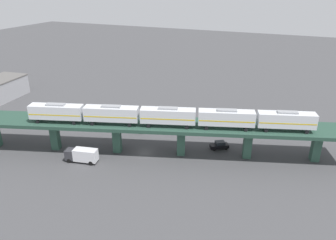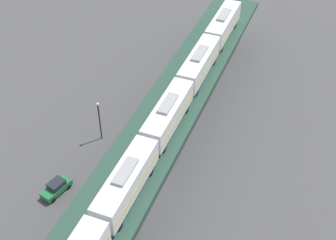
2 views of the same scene
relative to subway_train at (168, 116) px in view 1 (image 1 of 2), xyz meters
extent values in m
plane|color=#424244|center=(-0.33, 5.77, -10.21)|extent=(400.00, 400.00, 0.00)
cube|color=#244135|center=(-0.33, 5.77, -2.94)|extent=(35.44, 90.32, 0.80)
cube|color=#2D5142|center=(11.14, -30.98, -6.78)|extent=(2.25, 2.25, 6.87)
cube|color=#2D5142|center=(6.67, -16.66, -6.78)|extent=(2.25, 2.25, 6.87)
cube|color=#2D5142|center=(2.20, -2.35, -6.78)|extent=(2.25, 2.25, 6.87)
cube|color=#2D5142|center=(-2.27, 11.97, -6.78)|extent=(2.25, 2.25, 6.87)
cube|color=#2D5142|center=(-6.74, 26.29, -6.78)|extent=(2.25, 2.25, 6.87)
cube|color=silver|center=(7.51, -24.05, 0.00)|extent=(6.25, 12.29, 3.10)
cube|color=gold|center=(7.51, -24.05, -0.30)|extent=(6.22, 12.07, 0.24)
cube|color=gray|center=(7.51, -24.05, 1.73)|extent=(2.59, 4.43, 0.36)
cylinder|color=black|center=(7.63, -28.42, -2.12)|extent=(0.46, 0.87, 0.84)
cylinder|color=black|center=(9.90, -27.71, -2.12)|extent=(0.46, 0.87, 0.84)
cylinder|color=black|center=(5.12, -20.40, -2.12)|extent=(0.46, 0.87, 0.84)
cylinder|color=black|center=(7.40, -19.69, -2.12)|extent=(0.46, 0.87, 0.84)
cube|color=silver|center=(3.76, -12.03, 0.00)|extent=(6.25, 12.29, 3.10)
cube|color=gold|center=(3.76, -12.03, -0.30)|extent=(6.22, 12.07, 0.24)
cube|color=gray|center=(3.76, -12.03, 1.73)|extent=(2.59, 4.43, 0.36)
cylinder|color=black|center=(3.87, -16.39, -2.12)|extent=(0.46, 0.87, 0.84)
cylinder|color=black|center=(6.14, -15.68, -2.12)|extent=(0.46, 0.87, 0.84)
cylinder|color=black|center=(1.37, -8.37, -2.12)|extent=(0.46, 0.87, 0.84)
cylinder|color=black|center=(3.64, -7.66, -2.12)|extent=(0.46, 0.87, 0.84)
cube|color=silver|center=(0.00, 0.00, 0.00)|extent=(6.25, 12.29, 3.10)
cube|color=gold|center=(0.00, 0.00, -0.30)|extent=(6.22, 12.07, 0.24)
cube|color=gray|center=(0.00, 0.00, 1.73)|extent=(2.59, 4.43, 0.36)
cylinder|color=black|center=(0.12, -4.36, -2.12)|extent=(0.46, 0.87, 0.84)
cylinder|color=black|center=(2.39, -3.65, -2.12)|extent=(0.46, 0.87, 0.84)
cylinder|color=black|center=(-2.39, 3.65, -2.12)|extent=(0.46, 0.87, 0.84)
cylinder|color=black|center=(-0.12, 4.36, -2.12)|extent=(0.46, 0.87, 0.84)
cube|color=silver|center=(-3.76, 12.03, 0.00)|extent=(6.25, 12.29, 3.10)
cube|color=gold|center=(-3.76, 12.03, -0.30)|extent=(6.22, 12.07, 0.24)
cube|color=gray|center=(-3.76, 12.03, 1.73)|extent=(2.59, 4.43, 0.36)
cylinder|color=black|center=(-3.64, 7.66, -2.12)|extent=(0.46, 0.87, 0.84)
cylinder|color=black|center=(-1.37, 8.37, -2.12)|extent=(0.46, 0.87, 0.84)
cylinder|color=black|center=(-6.14, 15.68, -2.12)|extent=(0.46, 0.87, 0.84)
cylinder|color=black|center=(-3.87, 16.39, -2.12)|extent=(0.46, 0.87, 0.84)
cube|color=silver|center=(-7.51, 24.05, 0.00)|extent=(6.25, 12.29, 3.10)
cube|color=gold|center=(-7.51, 24.05, -0.30)|extent=(6.22, 12.07, 0.24)
cube|color=gray|center=(-7.51, 24.05, 1.73)|extent=(2.59, 4.43, 0.36)
cylinder|color=black|center=(-7.40, 19.69, -2.12)|extent=(0.46, 0.87, 0.84)
cylinder|color=black|center=(-5.12, 20.40, -2.12)|extent=(0.46, 0.87, 0.84)
cylinder|color=black|center=(-9.90, 27.71, -2.12)|extent=(0.46, 0.87, 0.84)
cylinder|color=black|center=(-7.63, 28.42, -2.12)|extent=(0.46, 0.87, 0.84)
cube|color=#1E6638|center=(8.99, 13.01, -9.48)|extent=(2.04, 4.49, 0.80)
cube|color=#1E2328|center=(9.00, 12.86, -8.70)|extent=(1.76, 2.29, 0.76)
cylinder|color=black|center=(8.22, 11.53, -9.88)|extent=(0.28, 0.67, 0.66)
cylinder|color=black|center=(9.92, 11.63, -9.88)|extent=(0.28, 0.67, 0.66)
cylinder|color=black|center=(8.06, 14.39, -9.88)|extent=(0.28, 0.67, 0.66)
cylinder|color=black|center=(9.76, 14.48, -9.88)|extent=(0.28, 0.67, 0.66)
cube|color=black|center=(8.33, -9.87, -9.48)|extent=(3.87, 4.68, 0.80)
cube|color=#1E2328|center=(8.41, -10.00, -8.70)|extent=(2.56, 2.74, 0.76)
cylinder|color=black|center=(8.37, -11.54, -9.88)|extent=(0.56, 0.69, 0.66)
cylinder|color=black|center=(9.82, -10.63, -9.88)|extent=(0.56, 0.69, 0.66)
cylinder|color=black|center=(6.84, -9.12, -9.88)|extent=(0.56, 0.69, 0.66)
cylinder|color=black|center=(8.29, -8.21, -9.88)|extent=(0.56, 0.69, 0.66)
cube|color=#333338|center=(-10.05, 19.39, -8.56)|extent=(2.54, 2.38, 2.30)
cube|color=silver|center=(-9.36, 15.86, -8.36)|extent=(3.25, 5.54, 2.70)
cylinder|color=black|center=(-9.08, 19.58, -9.71)|extent=(0.54, 1.05, 1.00)
cylinder|color=black|center=(-11.02, 19.20, -9.71)|extent=(0.54, 1.05, 1.00)
cylinder|color=black|center=(-8.05, 14.52, -9.71)|extent=(0.54, 1.05, 1.00)
cylinder|color=black|center=(-10.08, 14.13, -9.71)|extent=(0.54, 1.05, 1.00)
cylinder|color=black|center=(11.94, 1.46, -6.96)|extent=(0.20, 0.20, 6.50)
sphere|color=beige|center=(11.94, 1.46, -3.49)|extent=(0.44, 0.44, 0.44)
camera|label=1|loc=(-60.78, -25.38, 27.34)|focal=35.00mm
camera|label=2|loc=(-29.14, 36.12, 38.98)|focal=50.00mm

